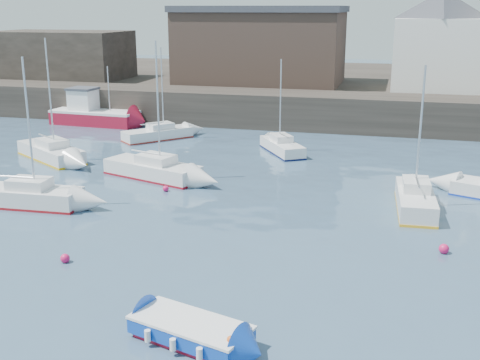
% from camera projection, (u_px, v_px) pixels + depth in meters
% --- Properties ---
extents(water, '(220.00, 220.00, 0.00)m').
position_uv_depth(water, '(152.00, 314.00, 20.88)').
color(water, '#2D4760').
rests_on(water, ground).
extents(quay_wall, '(90.00, 5.00, 3.00)m').
position_uv_depth(quay_wall, '(307.00, 110.00, 52.99)').
color(quay_wall, '#28231E').
rests_on(quay_wall, ground).
extents(land_strip, '(90.00, 32.00, 2.80)m').
position_uv_depth(land_strip, '(330.00, 87.00, 69.74)').
color(land_strip, '#28231E').
rests_on(land_strip, ground).
extents(bldg_east_d, '(11.14, 11.14, 8.95)m').
position_uv_depth(bldg_east_d, '(439.00, 40.00, 54.70)').
color(bldg_east_d, white).
rests_on(bldg_east_d, land_strip).
extents(warehouse, '(16.40, 10.40, 7.60)m').
position_uv_depth(warehouse, '(261.00, 45.00, 60.48)').
color(warehouse, '#3D2D26').
rests_on(warehouse, land_strip).
extents(bldg_west, '(14.00, 8.00, 5.00)m').
position_uv_depth(bldg_west, '(62.00, 55.00, 65.33)').
color(bldg_west, '#353028').
rests_on(bldg_west, land_strip).
extents(blue_dinghy, '(4.22, 2.71, 0.74)m').
position_uv_depth(blue_dinghy, '(191.00, 330.00, 19.00)').
color(blue_dinghy, maroon).
rests_on(blue_dinghy, ground).
extents(fishing_boat, '(8.12, 3.45, 5.27)m').
position_uv_depth(fishing_boat, '(93.00, 113.00, 54.55)').
color(fishing_boat, maroon).
rests_on(fishing_boat, ground).
extents(sailboat_a, '(6.15, 2.25, 7.88)m').
position_uv_depth(sailboat_a, '(26.00, 196.00, 32.11)').
color(sailboat_a, silver).
rests_on(sailboat_a, ground).
extents(sailboat_b, '(6.84, 4.06, 8.39)m').
position_uv_depth(sailboat_b, '(153.00, 169.00, 37.42)').
color(sailboat_b, silver).
rests_on(sailboat_b, ground).
extents(sailboat_c, '(2.13, 5.76, 7.47)m').
position_uv_depth(sailboat_c, '(415.00, 199.00, 31.48)').
color(sailboat_c, silver).
rests_on(sailboat_c, ground).
extents(sailboat_e, '(6.56, 5.21, 8.32)m').
position_uv_depth(sailboat_e, '(51.00, 152.00, 41.97)').
color(sailboat_e, silver).
rests_on(sailboat_e, ground).
extents(sailboat_f, '(4.17, 5.24, 6.71)m').
position_uv_depth(sailboat_f, '(282.00, 146.00, 43.91)').
color(sailboat_f, silver).
rests_on(sailboat_f, ground).
extents(sailboat_h, '(5.06, 5.43, 7.25)m').
position_uv_depth(sailboat_h, '(158.00, 134.00, 48.36)').
color(sailboat_h, silver).
rests_on(sailboat_h, ground).
extents(buoy_near, '(0.39, 0.39, 0.39)m').
position_uv_depth(buoy_near, '(65.00, 262.00, 25.08)').
color(buoy_near, '#D51757').
rests_on(buoy_near, ground).
extents(buoy_mid, '(0.44, 0.44, 0.44)m').
position_uv_depth(buoy_mid, '(443.00, 253.00, 26.02)').
color(buoy_mid, '#D51757').
rests_on(buoy_mid, ground).
extents(buoy_far, '(0.35, 0.35, 0.35)m').
position_uv_depth(buoy_far, '(166.00, 191.00, 34.77)').
color(buoy_far, '#D51757').
rests_on(buoy_far, ground).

